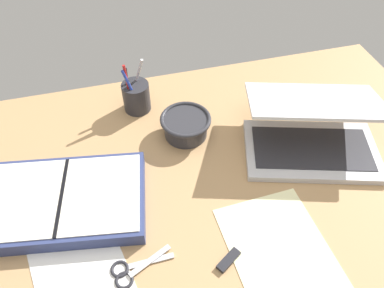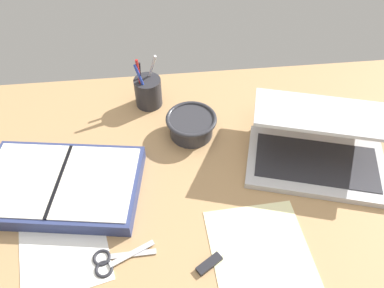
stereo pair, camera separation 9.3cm
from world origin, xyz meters
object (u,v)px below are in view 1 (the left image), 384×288
at_px(bowl, 186,125).
at_px(pen_cup, 136,96).
at_px(planner, 64,201).
at_px(scissors, 129,271).
at_px(laptop, 313,133).

bearing_deg(bowl, pen_cup, 128.94).
distance_m(planner, scissors, 0.24).
height_order(laptop, pen_cup, pen_cup).
bearing_deg(scissors, pen_cup, 65.87).
bearing_deg(scissors, laptop, 10.67).
distance_m(laptop, scissors, 0.58).
bearing_deg(pen_cup, bowl, -51.06).
relative_size(bowl, planner, 0.34).
xyz_separation_m(planner, scissors, (0.12, -0.20, -0.02)).
bearing_deg(bowl, planner, -154.50).
xyz_separation_m(laptop, scissors, (-0.52, -0.23, -0.04)).
bearing_deg(pen_cup, laptop, -32.21).
height_order(laptop, scissors, laptop).
distance_m(bowl, pen_cup, 0.18).
relative_size(bowl, scissors, 1.03).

